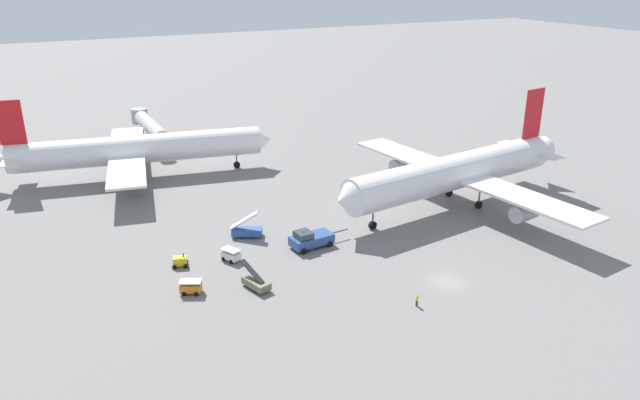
% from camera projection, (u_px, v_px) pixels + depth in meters
% --- Properties ---
extents(ground_plane, '(600.00, 600.00, 0.00)m').
position_uv_depth(ground_plane, '(447.00, 282.00, 77.29)').
color(ground_plane, slate).
extents(airliner_at_gate_left, '(51.39, 39.49, 16.15)m').
position_uv_depth(airliner_at_gate_left, '(137.00, 150.00, 113.52)').
color(airliner_at_gate_left, white).
rests_on(airliner_at_gate_left, ground).
extents(airliner_being_pushed, '(47.90, 49.98, 17.84)m').
position_uv_depth(airliner_being_pushed, '(455.00, 172.00, 99.54)').
color(airliner_being_pushed, white).
rests_on(airliner_being_pushed, ground).
extents(pushback_tug, '(9.49, 3.71, 2.98)m').
position_uv_depth(pushback_tug, '(310.00, 239.00, 86.38)').
color(pushback_tug, '#2D4C8C').
rests_on(pushback_tug, ground).
extents(gse_baggage_cart_trailing, '(3.15, 2.64, 1.71)m').
position_uv_depth(gse_baggage_cart_trailing, '(191.00, 287.00, 74.36)').
color(gse_baggage_cart_trailing, orange).
rests_on(gse_baggage_cart_trailing, ground).
extents(gse_baggage_cart_near_cluster, '(2.63, 3.15, 1.71)m').
position_uv_depth(gse_baggage_cart_near_cluster, '(231.00, 255.00, 82.57)').
color(gse_baggage_cart_near_cluster, silver).
rests_on(gse_baggage_cart_near_cluster, ground).
extents(gse_stair_truck_yellow, '(4.92, 3.82, 4.06)m').
position_uv_depth(gse_stair_truck_yellow, '(247.00, 230.00, 89.79)').
color(gse_stair_truck_yellow, '#2D5199').
rests_on(gse_stair_truck_yellow, ground).
extents(gse_belt_loader_portside, '(2.81, 5.07, 3.02)m').
position_uv_depth(gse_belt_loader_portside, '(256.00, 282.00, 75.49)').
color(gse_belt_loader_portside, '#666B4C').
rests_on(gse_belt_loader_portside, ground).
extents(gse_gpu_cart_small, '(2.49, 2.17, 1.90)m').
position_uv_depth(gse_gpu_cart_small, '(180.00, 261.00, 80.96)').
color(gse_gpu_cart_small, gold).
rests_on(gse_gpu_cart_small, ground).
extents(ground_crew_marshaller_foreground, '(0.36, 0.36, 1.58)m').
position_uv_depth(ground_crew_marshaller_foreground, '(417.00, 300.00, 71.58)').
color(ground_crew_marshaller_foreground, '#2D3351').
rests_on(ground_crew_marshaller_foreground, ground).
extents(jet_bridge, '(3.84, 23.80, 6.21)m').
position_uv_depth(jet_bridge, '(148.00, 124.00, 135.54)').
color(jet_bridge, '#B7B7BC').
rests_on(jet_bridge, ground).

